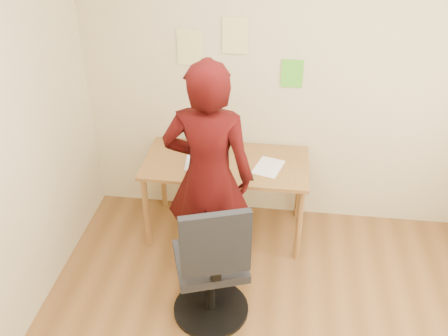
# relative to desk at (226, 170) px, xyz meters

# --- Properties ---
(room) EXTENTS (3.58, 3.58, 2.78)m
(room) POSITION_rel_desk_xyz_m (0.45, -1.38, 0.70)
(room) COLOR brown
(room) RESTS_ON ground
(desk) EXTENTS (1.40, 0.70, 0.74)m
(desk) POSITION_rel_desk_xyz_m (0.00, 0.00, 0.00)
(desk) COLOR #925F32
(desk) RESTS_ON ground
(laptop) EXTENTS (0.40, 0.36, 0.27)m
(laptop) POSITION_rel_desk_xyz_m (-0.16, -0.01, 0.14)
(laptop) COLOR #B1B0B8
(laptop) RESTS_ON desk
(paper_sheet) EXTENTS (0.28, 0.34, 0.00)m
(paper_sheet) POSITION_rel_desk_xyz_m (0.36, -0.04, 0.09)
(paper_sheet) COLOR white
(paper_sheet) RESTS_ON desk
(phone) EXTENTS (0.08, 0.12, 0.01)m
(phone) POSITION_rel_desk_xyz_m (0.22, -0.21, 0.09)
(phone) COLOR black
(phone) RESTS_ON desk
(wall_note_left) EXTENTS (0.21, 0.00, 0.30)m
(wall_note_left) POSITION_rel_desk_xyz_m (-0.35, 0.36, 0.95)
(wall_note_left) COLOR #E8E08B
(wall_note_left) RESTS_ON room
(wall_note_mid) EXTENTS (0.21, 0.00, 0.30)m
(wall_note_mid) POSITION_rel_desk_xyz_m (0.03, 0.36, 1.07)
(wall_note_mid) COLOR #E8E08B
(wall_note_mid) RESTS_ON room
(wall_note_right) EXTENTS (0.18, 0.00, 0.24)m
(wall_note_right) POSITION_rel_desk_xyz_m (0.51, 0.36, 0.77)
(wall_note_right) COLOR #56CC2E
(wall_note_right) RESTS_ON room
(office_chair) EXTENTS (0.62, 0.63, 1.10)m
(office_chair) POSITION_rel_desk_xyz_m (0.03, -1.04, -0.18)
(office_chair) COLOR black
(office_chair) RESTS_ON ground
(person) EXTENTS (0.69, 0.46, 1.86)m
(person) POSITION_rel_desk_xyz_m (-0.06, -0.54, 0.27)
(person) COLOR #330707
(person) RESTS_ON ground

